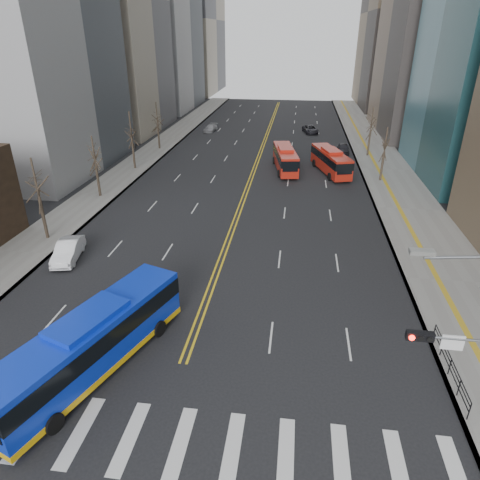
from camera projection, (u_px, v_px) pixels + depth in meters
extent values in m
plane|color=black|center=(155.00, 440.00, 19.29)|extent=(220.00, 220.00, 0.00)
cube|color=gray|center=(386.00, 169.00, 57.25)|extent=(7.00, 130.00, 0.15)
cube|color=gray|center=(142.00, 160.00, 61.36)|extent=(5.00, 130.00, 0.15)
cube|color=silver|center=(33.00, 426.00, 20.00)|extent=(0.70, 4.00, 0.01)
cube|color=silver|center=(81.00, 432.00, 19.72)|extent=(0.70, 4.00, 0.01)
cube|color=silver|center=(130.00, 437.00, 19.43)|extent=(0.70, 4.00, 0.01)
cube|color=silver|center=(180.00, 443.00, 19.15)|extent=(0.70, 4.00, 0.01)
cube|color=silver|center=(232.00, 450.00, 18.86)|extent=(0.70, 4.00, 0.01)
cube|color=silver|center=(286.00, 456.00, 18.57)|extent=(0.70, 4.00, 0.01)
cube|color=silver|center=(341.00, 463.00, 18.29)|extent=(0.70, 4.00, 0.01)
cube|color=silver|center=(398.00, 470.00, 18.00)|extent=(0.70, 4.00, 0.01)
cube|color=silver|center=(457.00, 477.00, 17.72)|extent=(0.70, 4.00, 0.01)
cube|color=gold|center=(261.00, 148.00, 68.33)|extent=(0.15, 100.00, 0.01)
cube|color=gold|center=(263.00, 148.00, 68.29)|extent=(0.15, 100.00, 0.01)
cube|color=gray|center=(186.00, 20.00, 125.47)|extent=(18.00, 30.00, 40.00)
cube|color=brown|center=(408.00, 11.00, 98.41)|extent=(18.00, 30.00, 42.00)
cylinder|color=slate|center=(471.00, 340.00, 17.10)|extent=(4.50, 0.12, 0.12)
cube|color=black|center=(420.00, 336.00, 17.34)|extent=(1.10, 0.28, 0.38)
cylinder|color=#FF190C|center=(412.00, 338.00, 17.24)|extent=(0.24, 0.08, 0.24)
cylinder|color=black|center=(421.00, 338.00, 17.20)|extent=(0.24, 0.08, 0.24)
cylinder|color=black|center=(430.00, 339.00, 17.16)|extent=(0.24, 0.08, 0.24)
cube|color=white|center=(452.00, 343.00, 17.27)|extent=(0.90, 0.06, 0.70)
cube|color=#999993|center=(422.00, 252.00, 15.75)|extent=(0.90, 0.35, 0.18)
cube|color=black|center=(452.00, 359.00, 22.41)|extent=(0.04, 6.00, 0.04)
cylinder|color=black|center=(469.00, 412.00, 19.95)|extent=(0.06, 0.06, 1.00)
cylinder|color=black|center=(459.00, 388.00, 21.29)|extent=(0.06, 0.06, 1.00)
cylinder|color=black|center=(450.00, 367.00, 22.63)|extent=(0.06, 0.06, 1.00)
cylinder|color=black|center=(442.00, 348.00, 23.96)|extent=(0.06, 0.06, 1.00)
cylinder|color=black|center=(434.00, 331.00, 25.30)|extent=(0.06, 0.06, 1.00)
cylinder|color=#31241E|center=(44.00, 219.00, 37.31)|extent=(0.28, 0.28, 3.90)
cylinder|color=#31241E|center=(98.00, 181.00, 47.18)|extent=(0.28, 0.28, 3.60)
cylinder|color=#31241E|center=(134.00, 154.00, 56.90)|extent=(0.28, 0.28, 4.00)
cylinder|color=#31241E|center=(159.00, 137.00, 66.74)|extent=(0.28, 0.28, 3.80)
cylinder|color=#31241E|center=(382.00, 167.00, 52.24)|extent=(0.28, 0.28, 3.50)
cylinder|color=#31241E|center=(369.00, 144.00, 62.88)|extent=(0.28, 0.28, 3.75)
cube|color=#0D2CC5|center=(92.00, 343.00, 22.62)|extent=(6.55, 12.39, 2.92)
cube|color=black|center=(91.00, 334.00, 22.37)|extent=(6.61, 12.43, 1.05)
cube|color=#0D2CC5|center=(88.00, 319.00, 21.94)|extent=(3.37, 4.72, 0.40)
cube|color=#ECAE0C|center=(96.00, 361.00, 23.17)|extent=(6.61, 12.43, 0.35)
cylinder|color=black|center=(17.00, 403.00, 20.59)|extent=(0.62, 1.04, 1.00)
cylinder|color=black|center=(54.00, 423.00, 19.53)|extent=(0.62, 1.04, 1.00)
cylinder|color=black|center=(126.00, 317.00, 26.85)|extent=(0.62, 1.04, 1.00)
cylinder|color=black|center=(159.00, 329.00, 25.79)|extent=(0.62, 1.04, 1.00)
cube|color=#B02012|center=(285.00, 159.00, 56.47)|extent=(3.79, 9.99, 2.49)
cube|color=black|center=(285.00, 155.00, 56.24)|extent=(3.86, 10.02, 0.91)
cube|color=#B02012|center=(286.00, 149.00, 55.88)|extent=(2.31, 3.66, 0.40)
cylinder|color=black|center=(279.00, 174.00, 54.11)|extent=(0.46, 1.04, 1.00)
cylinder|color=black|center=(297.00, 174.00, 54.17)|extent=(0.46, 1.04, 1.00)
cylinder|color=black|center=(274.00, 160.00, 59.72)|extent=(0.46, 1.04, 1.00)
cylinder|color=black|center=(290.00, 160.00, 59.78)|extent=(0.46, 1.04, 1.00)
cube|color=#B02012|center=(331.00, 161.00, 55.41)|extent=(4.90, 10.01, 2.49)
cube|color=black|center=(331.00, 157.00, 55.19)|extent=(4.96, 10.04, 0.91)
cube|color=#B02012|center=(332.00, 151.00, 54.83)|extent=(2.67, 3.79, 0.40)
cylinder|color=black|center=(330.00, 177.00, 52.96)|extent=(0.57, 1.04, 1.00)
cylinder|color=black|center=(347.00, 176.00, 53.26)|extent=(0.57, 1.04, 1.00)
cylinder|color=black|center=(314.00, 163.00, 58.52)|extent=(0.57, 1.04, 1.00)
cylinder|color=black|center=(330.00, 162.00, 58.83)|extent=(0.57, 1.04, 1.00)
imported|color=white|center=(68.00, 251.00, 34.41)|extent=(2.53, 4.88, 1.53)
imported|color=black|center=(343.00, 149.00, 64.89)|extent=(1.91, 4.35, 1.46)
imported|color=#9B9BA0|center=(211.00, 128.00, 79.41)|extent=(2.26, 4.48, 1.25)
imported|color=black|center=(310.00, 129.00, 78.14)|extent=(3.23, 5.20, 1.34)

